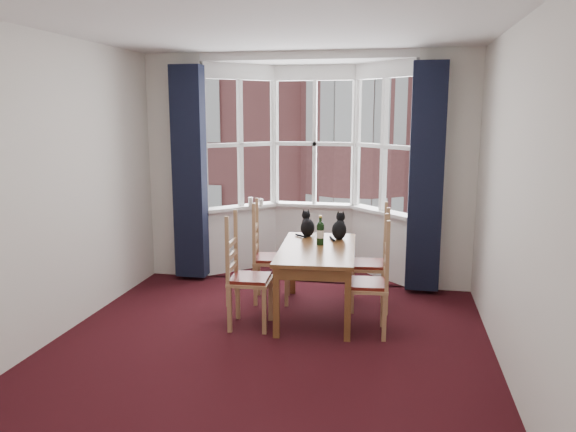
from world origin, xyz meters
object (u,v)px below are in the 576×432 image
(chair_left_far, at_px, (264,260))
(wine_bottle, at_px, (320,232))
(candle_tall, at_px, (251,202))
(candle_short, at_px, (261,203))
(cat_right, at_px, (339,228))
(chair_right_near, at_px, (376,286))
(dining_table, at_px, (317,256))
(chair_left_near, at_px, (241,280))
(chair_right_far, at_px, (377,266))
(cat_left, at_px, (307,226))

(chair_left_far, bearing_deg, wine_bottle, -16.61)
(candle_tall, xyz_separation_m, candle_short, (0.14, 0.03, -0.01))
(cat_right, height_order, candle_short, cat_right)
(chair_right_near, relative_size, cat_right, 2.96)
(dining_table, relative_size, chair_right_near, 1.60)
(chair_left_near, distance_m, chair_left_far, 0.79)
(dining_table, distance_m, chair_left_near, 0.84)
(wine_bottle, bearing_deg, candle_tall, 129.18)
(chair_right_far, relative_size, wine_bottle, 2.98)
(chair_right_near, height_order, cat_right, cat_right)
(wine_bottle, bearing_deg, candle_short, 125.01)
(cat_left, xyz_separation_m, wine_bottle, (0.20, -0.39, 0.02))
(cat_left, xyz_separation_m, candle_tall, (-0.92, 0.98, 0.09))
(dining_table, relative_size, chair_left_near, 1.60)
(chair_right_far, distance_m, wine_bottle, 0.73)
(cat_left, height_order, candle_tall, cat_left)
(dining_table, height_order, wine_bottle, wine_bottle)
(cat_left, height_order, wine_bottle, wine_bottle)
(chair_right_far, distance_m, cat_left, 0.90)
(cat_left, bearing_deg, candle_short, 127.64)
(dining_table, bearing_deg, candle_short, 122.37)
(candle_tall, bearing_deg, wine_bottle, -50.82)
(wine_bottle, relative_size, candle_short, 3.21)
(chair_right_far, relative_size, cat_left, 3.04)
(cat_right, bearing_deg, dining_table, -112.36)
(chair_right_far, relative_size, candle_short, 9.56)
(dining_table, height_order, chair_right_far, chair_right_far)
(chair_right_far, bearing_deg, candle_short, 142.04)
(dining_table, distance_m, wine_bottle, 0.26)
(cat_right, relative_size, candle_short, 3.23)
(chair_left_near, height_order, cat_right, cat_right)
(chair_left_near, relative_size, cat_left, 3.04)
(dining_table, xyz_separation_m, chair_right_far, (0.60, 0.30, -0.16))
(chair_left_far, height_order, candle_tall, candle_tall)
(chair_right_near, height_order, cat_left, cat_left)
(chair_left_far, height_order, wine_bottle, wine_bottle)
(candle_short, bearing_deg, chair_left_near, -81.98)
(chair_right_far, bearing_deg, wine_bottle, -163.89)
(chair_left_far, bearing_deg, chair_right_far, -1.15)
(cat_left, bearing_deg, chair_left_near, -117.22)
(candle_short, bearing_deg, candle_tall, -167.53)
(chair_left_near, xyz_separation_m, cat_right, (0.87, 0.90, 0.37))
(chair_left_far, xyz_separation_m, wine_bottle, (0.66, -0.20, 0.38))
(chair_right_far, height_order, candle_tall, candle_tall)
(dining_table, relative_size, chair_left_far, 1.60)
(chair_left_far, xyz_separation_m, cat_left, (0.46, 0.19, 0.36))
(chair_right_near, bearing_deg, candle_tall, 132.13)
(chair_right_near, height_order, wine_bottle, wine_bottle)
(chair_left_far, xyz_separation_m, chair_right_near, (1.27, -0.73, 0.00))
(chair_right_near, distance_m, chair_right_far, 0.71)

